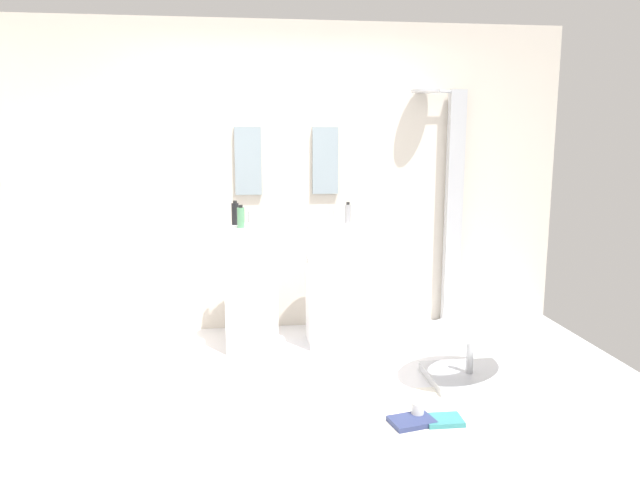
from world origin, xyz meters
name	(u,v)px	position (x,y,z in m)	size (l,w,h in m)	color
ground_plane	(307,408)	(0.00, 0.00, -0.02)	(4.80, 3.60, 0.04)	silver
rear_partition	(287,179)	(0.00, 1.65, 1.30)	(4.80, 0.10, 2.60)	beige
pedestal_sink_left	(251,286)	(-0.33, 1.12, 0.49)	(0.41, 0.41, 1.07)	white
pedestal_sink_right	(333,283)	(0.33, 1.12, 0.49)	(0.41, 0.41, 1.07)	white
vanity_mirror_left	(248,161)	(-0.33, 1.58, 1.45)	(0.22, 0.03, 0.56)	#8C9EA8
vanity_mirror_right	(325,161)	(0.33, 1.58, 1.45)	(0.22, 0.03, 0.56)	#8C9EA8
shower_column	(452,203)	(1.44, 1.53, 1.08)	(0.49, 0.24, 2.05)	#B7BABF
lounge_chair	(471,332)	(1.14, 0.23, 0.35)	(1.09, 1.09, 0.65)	#B7BABF
area_rug	(417,420)	(0.62, -0.29, 0.01)	(1.12, 0.87, 0.01)	white
magazine_teal	(444,420)	(0.76, -0.35, 0.02)	(0.22, 0.15, 0.03)	teal
magazine_navy	(412,421)	(0.58, -0.34, 0.03)	(0.25, 0.17, 0.03)	navy
coffee_mug	(418,410)	(0.63, -0.28, 0.06)	(0.07, 0.07, 0.10)	white
soap_bottle_black	(235,214)	(-0.44, 1.21, 1.06)	(0.06, 0.06, 0.19)	black
soap_bottle_grey	(348,214)	(0.45, 1.16, 1.05)	(0.05, 0.05, 0.17)	#99999E
soap_bottle_green	(241,217)	(-0.39, 1.04, 1.05)	(0.06, 0.06, 0.17)	#59996B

